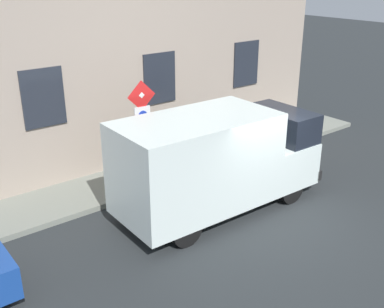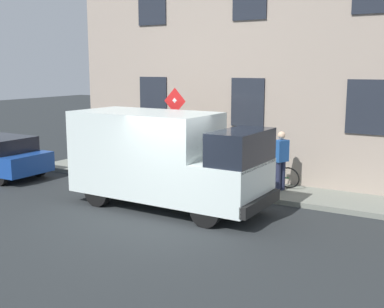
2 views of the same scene
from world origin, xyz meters
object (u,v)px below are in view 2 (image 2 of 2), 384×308
Objects in this scene: bicycle_green at (271,174)px; pedestrian at (281,159)px; sign_post_stacked at (175,122)px; delivery_van at (164,157)px; litter_bin at (234,175)px; bicycle_blue at (241,171)px.

pedestrian is (-0.28, -0.38, 0.56)m from bicycle_green.
bicycle_green is (1.07, -2.70, -1.51)m from sign_post_stacked.
bicycle_green is (2.98, -1.83, -0.82)m from delivery_van.
litter_bin is (2.05, -1.06, -0.74)m from delivery_van.
litter_bin is at bearing 63.92° from delivery_van.
delivery_van is at bearing 152.63° from litter_bin.
bicycle_blue is 0.99× the size of pedestrian.
bicycle_green is at bearing -39.83° from litter_bin.
sign_post_stacked is 1.62× the size of pedestrian.
bicycle_green is at bearing -68.41° from sign_post_stacked.
pedestrian reaches higher than bicycle_blue.
sign_post_stacked is 2.20m from delivery_van.
sign_post_stacked is at bearing 39.36° from pedestrian.
litter_bin is at bearing 110.11° from bicycle_blue.
pedestrian reaches higher than litter_bin.
litter_bin is at bearing 54.38° from pedestrian.
sign_post_stacked is 3.10× the size of litter_bin.
delivery_van reaches higher than pedestrian.
bicycle_green is at bearing 59.64° from delivery_van.
delivery_van is 3.14× the size of bicycle_blue.
delivery_van is at bearing 75.62° from pedestrian.
delivery_van is at bearing -155.68° from sign_post_stacked.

